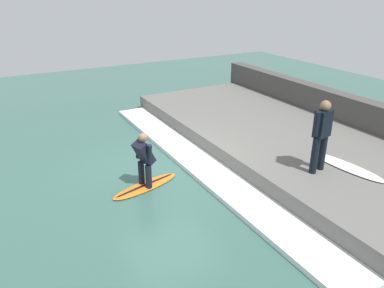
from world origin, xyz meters
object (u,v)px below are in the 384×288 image
surfboard_riding (146,186)px  surfer_waiting_near (322,133)px  surfboard_waiting_near (346,166)px  surfer_riding (144,157)px

surfboard_riding → surfer_waiting_near: size_ratio=1.11×
surfboard_riding → surfer_waiting_near: (3.43, -2.03, 1.43)m
surfboard_waiting_near → surfer_riding: bearing=151.9°
surfer_riding → surfer_waiting_near: size_ratio=0.79×
surfer_waiting_near → surfer_riding: bearing=149.4°
surfer_riding → surfer_waiting_near: bearing=-30.6°
surfer_waiting_near → surfboard_waiting_near: (0.75, -0.20, -0.92)m
surfboard_waiting_near → surfer_waiting_near: bearing=164.8°
surfboard_waiting_near → surfboard_riding: bearing=151.9°
surfer_riding → surfboard_waiting_near: surfer_riding is taller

